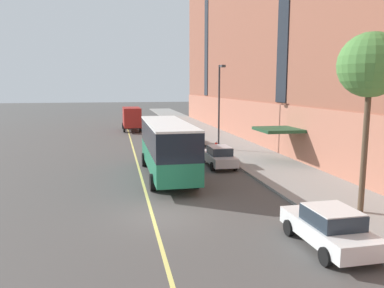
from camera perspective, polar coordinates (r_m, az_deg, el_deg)
The scene contains 12 objects.
ground_plane at distance 17.71m, azimuth -4.22°, elevation -10.83°, with size 260.00×260.00×0.00m, color #4C4947.
sidewalk at distance 23.35m, azimuth 18.14°, elevation -6.21°, with size 5.35×160.00×0.15m, color gray.
city_bus at distance 24.55m, azimuth -3.83°, elevation -0.20°, with size 2.86×10.68×3.65m.
parked_car_white_1 at distance 15.01m, azimuth 20.16°, elevation -11.85°, with size 2.05×4.29×1.56m.
parked_car_red_2 at distance 45.64m, azimuth -2.07°, elevation 2.26°, with size 2.05×4.33×1.56m.
parked_car_silver_3 at distance 27.99m, azimuth 4.12°, elevation -1.87°, with size 1.92×4.74×1.56m.
parked_car_black_5 at distance 38.37m, azimuth -0.10°, elevation 1.04°, with size 2.00×4.47×1.56m.
box_truck at distance 51.04m, azimuth -9.21°, elevation 3.98°, with size 2.44×7.23×3.18m.
street_tree_mid_block at distance 18.47m, azimuth 25.55°, elevation 10.62°, with size 2.85×2.85×8.14m.
street_lamp at distance 34.30m, azimuth 4.24°, elevation 6.84°, with size 0.36×1.48×7.70m.
fire_hydrant at distance 35.33m, azimuth 3.71°, elevation -0.12°, with size 0.42×0.24×0.72m.
lane_centerline at distance 20.49m, azimuth -6.84°, elevation -8.12°, with size 0.16×140.00×0.01m, color #E0D66B.
Camera 1 is at (-2.05, -16.56, 5.92)m, focal length 35.00 mm.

